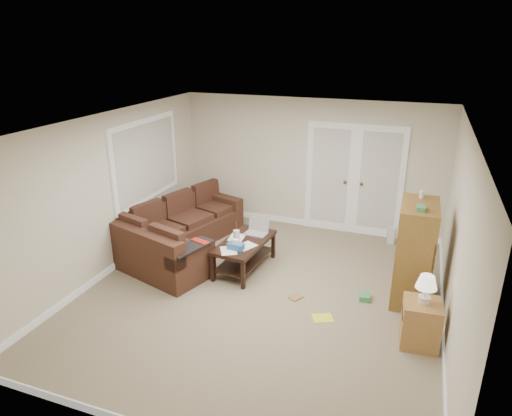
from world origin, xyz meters
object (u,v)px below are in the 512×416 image
at_px(coffee_table, 245,253).
at_px(side_cabinet, 421,320).
at_px(tv_armoire, 414,252).
at_px(sectional_sofa, 175,236).

xyz_separation_m(coffee_table, side_cabinet, (2.70, -1.07, 0.07)).
bearing_deg(tv_armoire, side_cabinet, -81.71).
relative_size(tv_armoire, side_cabinet, 1.64).
distance_m(sectional_sofa, tv_armoire, 3.91).
distance_m(sectional_sofa, coffee_table, 1.35).
bearing_deg(side_cabinet, coffee_table, 154.06).
height_order(sectional_sofa, coffee_table, coffee_table).
bearing_deg(sectional_sofa, side_cabinet, 0.68).
height_order(tv_armoire, side_cabinet, tv_armoire).
distance_m(coffee_table, tv_armoire, 2.58).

